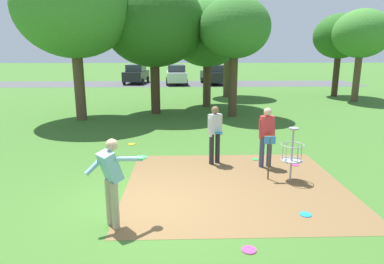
{
  "coord_description": "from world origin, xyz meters",
  "views": [
    {
      "loc": [
        0.72,
        -6.7,
        3.28
      ],
      "look_at": [
        1.01,
        2.63,
        1.0
      ],
      "focal_mm": 31.73,
      "sensor_mm": 36.0,
      "label": 1
    }
  ],
  "objects_px": {
    "frisbee_far_left": "(295,165)",
    "tree_mid_right": "(235,28)",
    "disc_golf_basket": "(290,152)",
    "player_waiting_left": "(215,132)",
    "tree_near_left": "(228,30)",
    "parked_car_center_right": "(214,75)",
    "player_throwing": "(266,134)",
    "player_foreground_watching": "(112,177)",
    "frisbee_by_tee": "(255,159)",
    "frisbee_far_right": "(132,144)",
    "frisbee_mid_grass": "(249,250)",
    "tree_mid_center": "(207,34)",
    "parked_car_center_left": "(176,75)",
    "tree_far_left": "(340,37)",
    "frisbee_near_basket": "(305,215)",
    "tree_near_right": "(154,24)",
    "tree_mid_left": "(362,34)",
    "parked_car_leftmost": "(136,74)",
    "tree_far_center": "(73,8)"
  },
  "relations": [
    {
      "from": "frisbee_far_left",
      "to": "tree_near_right",
      "type": "relative_size",
      "value": 0.04
    },
    {
      "from": "frisbee_far_right",
      "to": "tree_near_right",
      "type": "height_order",
      "value": "tree_near_right"
    },
    {
      "from": "frisbee_near_basket",
      "to": "tree_mid_center",
      "type": "distance_m",
      "value": 14.16
    },
    {
      "from": "tree_near_left",
      "to": "tree_far_left",
      "type": "distance_m",
      "value": 7.81
    },
    {
      "from": "player_throwing",
      "to": "frisbee_far_right",
      "type": "distance_m",
      "value": 4.94
    },
    {
      "from": "tree_near_right",
      "to": "tree_mid_right",
      "type": "distance_m",
      "value": 4.02
    },
    {
      "from": "parked_car_leftmost",
      "to": "tree_far_left",
      "type": "bearing_deg",
      "value": -32.84
    },
    {
      "from": "tree_near_left",
      "to": "parked_car_center_right",
      "type": "xyz_separation_m",
      "value": [
        -0.03,
        9.03,
        -3.64
      ]
    },
    {
      "from": "tree_near_right",
      "to": "parked_car_center_right",
      "type": "xyz_separation_m",
      "value": [
        4.51,
        15.31,
        -3.59
      ]
    },
    {
      "from": "player_throwing",
      "to": "tree_near_left",
      "type": "height_order",
      "value": "tree_near_left"
    },
    {
      "from": "parked_car_center_right",
      "to": "frisbee_far_left",
      "type": "bearing_deg",
      "value": -89.68
    },
    {
      "from": "frisbee_mid_grass",
      "to": "tree_near_left",
      "type": "relative_size",
      "value": 0.04
    },
    {
      "from": "frisbee_far_left",
      "to": "tree_far_left",
      "type": "height_order",
      "value": "tree_far_left"
    },
    {
      "from": "frisbee_far_right",
      "to": "tree_far_center",
      "type": "bearing_deg",
      "value": 123.78
    },
    {
      "from": "disc_golf_basket",
      "to": "player_waiting_left",
      "type": "height_order",
      "value": "player_waiting_left"
    },
    {
      "from": "parked_car_center_left",
      "to": "player_throwing",
      "type": "bearing_deg",
      "value": -83.13
    },
    {
      "from": "frisbee_by_tee",
      "to": "frisbee_far_left",
      "type": "distance_m",
      "value": 1.18
    },
    {
      "from": "frisbee_near_basket",
      "to": "frisbee_by_tee",
      "type": "bearing_deg",
      "value": 94.31
    },
    {
      "from": "tree_far_left",
      "to": "frisbee_mid_grass",
      "type": "bearing_deg",
      "value": -117.47
    },
    {
      "from": "frisbee_mid_grass",
      "to": "tree_mid_center",
      "type": "distance_m",
      "value": 15.29
    },
    {
      "from": "tree_far_left",
      "to": "parked_car_center_right",
      "type": "xyz_separation_m",
      "value": [
        -7.83,
        8.97,
        -3.21
      ]
    },
    {
      "from": "player_throwing",
      "to": "tree_mid_center",
      "type": "xyz_separation_m",
      "value": [
        -0.9,
        10.57,
        3.17
      ]
    },
    {
      "from": "frisbee_far_left",
      "to": "tree_mid_right",
      "type": "height_order",
      "value": "tree_mid_right"
    },
    {
      "from": "tree_near_right",
      "to": "parked_car_center_left",
      "type": "xyz_separation_m",
      "value": [
        0.87,
        15.26,
        -3.59
      ]
    },
    {
      "from": "frisbee_near_basket",
      "to": "parked_car_leftmost",
      "type": "height_order",
      "value": "parked_car_leftmost"
    },
    {
      "from": "player_waiting_left",
      "to": "parked_car_leftmost",
      "type": "bearing_deg",
      "value": 102.47
    },
    {
      "from": "tree_mid_left",
      "to": "parked_car_leftmost",
      "type": "xyz_separation_m",
      "value": [
        -15.57,
        12.61,
        -3.27
      ]
    },
    {
      "from": "tree_near_right",
      "to": "frisbee_mid_grass",
      "type": "bearing_deg",
      "value": -78.96
    },
    {
      "from": "player_foreground_watching",
      "to": "tree_near_left",
      "type": "height_order",
      "value": "tree_near_left"
    },
    {
      "from": "disc_golf_basket",
      "to": "frisbee_mid_grass",
      "type": "bearing_deg",
      "value": -117.44
    },
    {
      "from": "tree_mid_right",
      "to": "parked_car_center_right",
      "type": "height_order",
      "value": "tree_mid_right"
    },
    {
      "from": "frisbee_far_right",
      "to": "parked_car_leftmost",
      "type": "relative_size",
      "value": 0.06
    },
    {
      "from": "player_throwing",
      "to": "frisbee_near_basket",
      "type": "relative_size",
      "value": 7.34
    },
    {
      "from": "player_throwing",
      "to": "tree_mid_center",
      "type": "height_order",
      "value": "tree_mid_center"
    },
    {
      "from": "player_waiting_left",
      "to": "tree_mid_center",
      "type": "bearing_deg",
      "value": 87.08
    },
    {
      "from": "player_foreground_watching",
      "to": "tree_far_left",
      "type": "height_order",
      "value": "tree_far_left"
    },
    {
      "from": "tree_near_left",
      "to": "parked_car_center_left",
      "type": "xyz_separation_m",
      "value": [
        -3.67,
        8.98,
        -3.64
      ]
    },
    {
      "from": "tree_near_left",
      "to": "parked_car_center_left",
      "type": "distance_m",
      "value": 10.37
    },
    {
      "from": "player_foreground_watching",
      "to": "tree_mid_center",
      "type": "bearing_deg",
      "value": 78.62
    },
    {
      "from": "player_foreground_watching",
      "to": "frisbee_by_tee",
      "type": "xyz_separation_m",
      "value": [
        3.54,
        3.89,
        -0.98
      ]
    },
    {
      "from": "player_foreground_watching",
      "to": "parked_car_center_left",
      "type": "relative_size",
      "value": 0.4
    },
    {
      "from": "player_throwing",
      "to": "frisbee_mid_grass",
      "type": "xyz_separation_m",
      "value": [
        -1.27,
        -4.14,
        -0.96
      ]
    },
    {
      "from": "player_throwing",
      "to": "parked_car_leftmost",
      "type": "height_order",
      "value": "parked_car_leftmost"
    },
    {
      "from": "tree_mid_center",
      "to": "parked_car_leftmost",
      "type": "distance_m",
      "value": 15.75
    },
    {
      "from": "player_throwing",
      "to": "parked_car_center_right",
      "type": "height_order",
      "value": "parked_car_center_right"
    },
    {
      "from": "frisbee_near_basket",
      "to": "player_throwing",
      "type": "bearing_deg",
      "value": 92.47
    },
    {
      "from": "frisbee_near_basket",
      "to": "frisbee_far_left",
      "type": "relative_size",
      "value": 0.98
    },
    {
      "from": "tree_near_left",
      "to": "disc_golf_basket",
      "type": "bearing_deg",
      "value": -91.68
    },
    {
      "from": "tree_near_right",
      "to": "frisbee_far_left",
      "type": "bearing_deg",
      "value": -61.1
    },
    {
      "from": "frisbee_near_basket",
      "to": "frisbee_mid_grass",
      "type": "xyz_separation_m",
      "value": [
        -1.39,
        -1.21,
        0.0
      ]
    }
  ]
}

